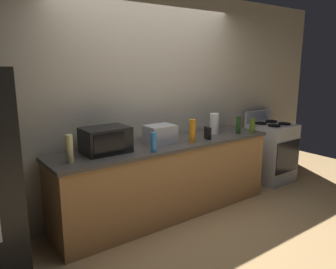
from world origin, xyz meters
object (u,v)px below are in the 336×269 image
object	(u,v)px
bottle_vinegar	(69,149)
toaster_oven	(160,134)
stove_range	(271,152)
paper_towel_roll	(214,124)
bottle_spray_cleaner	(154,142)
bottle_dish_soap	(192,131)
bottle_wine	(238,125)
microwave	(106,140)
cordless_phone	(208,133)
bottle_olive_oil	(252,126)

from	to	relation	value
bottle_vinegar	toaster_oven	bearing A→B (deg)	6.85
toaster_oven	stove_range	bearing A→B (deg)	-1.67
paper_towel_roll	bottle_spray_cleaner	size ratio (longest dim) A/B	1.29
bottle_dish_soap	bottle_wine	size ratio (longest dim) A/B	1.20
paper_towel_roll	microwave	bearing A→B (deg)	-179.92
stove_range	paper_towel_roll	size ratio (longest dim) A/B	4.00
stove_range	toaster_oven	distance (m)	2.14
bottle_vinegar	bottle_spray_cleaner	bearing A→B (deg)	-10.14
microwave	cordless_phone	size ratio (longest dim) A/B	3.20
cordless_phone	bottle_spray_cleaner	bearing A→B (deg)	-153.74
microwave	stove_range	bearing A→B (deg)	-0.99
microwave	bottle_vinegar	bearing A→B (deg)	-163.94
stove_range	paper_towel_roll	distance (m)	1.33
microwave	paper_towel_roll	xyz separation A→B (m)	(1.58, 0.00, 0.00)
stove_range	bottle_wine	bearing A→B (deg)	-171.27
microwave	paper_towel_roll	distance (m)	1.58
toaster_oven	paper_towel_roll	xyz separation A→B (m)	(0.87, -0.01, 0.03)
paper_towel_roll	bottle_spray_cleaner	world-z (taller)	paper_towel_roll
stove_range	bottle_wine	xyz separation A→B (m)	(-0.95, -0.15, 0.55)
bottle_olive_oil	bottle_wine	distance (m)	0.21
bottle_spray_cleaner	paper_towel_roll	bearing A→B (deg)	13.55
bottle_wine	stove_range	bearing A→B (deg)	8.73
bottle_spray_cleaner	bottle_wine	bearing A→B (deg)	3.41
stove_range	bottle_olive_oil	size ratio (longest dim) A/B	5.51
cordless_phone	bottle_vinegar	world-z (taller)	bottle_vinegar
stove_range	paper_towel_roll	bearing A→B (deg)	177.60
bottle_dish_soap	microwave	bearing A→B (deg)	169.01
toaster_oven	bottle_wine	size ratio (longest dim) A/B	1.48
stove_range	bottle_wine	distance (m)	1.11
toaster_oven	bottle_olive_oil	world-z (taller)	toaster_oven
paper_towel_roll	bottle_vinegar	xyz separation A→B (m)	(-2.01, -0.13, 0.00)
toaster_oven	cordless_phone	size ratio (longest dim) A/B	2.27
stove_range	bottle_spray_cleaner	xyz separation A→B (m)	(-2.36, -0.23, 0.54)
stove_range	cordless_phone	xyz separation A→B (m)	(-1.49, -0.13, 0.51)
bottle_olive_oil	bottle_spray_cleaner	world-z (taller)	bottle_spray_cleaner
stove_range	bottle_olive_oil	bearing A→B (deg)	-163.74
bottle_vinegar	microwave	bearing A→B (deg)	16.06
microwave	bottle_vinegar	distance (m)	0.45
toaster_oven	cordless_phone	bearing A→B (deg)	-18.06
cordless_phone	stove_range	bearing A→B (deg)	24.83
bottle_vinegar	bottle_dish_soap	size ratio (longest dim) A/B	0.98
bottle_vinegar	bottle_wine	xyz separation A→B (m)	(2.27, -0.07, -0.02)
bottle_dish_soap	bottle_vinegar	bearing A→B (deg)	177.09
microwave	bottle_wine	world-z (taller)	microwave
bottle_spray_cleaner	bottle_vinegar	size ratio (longest dim) A/B	0.77
microwave	bottle_wine	xyz separation A→B (m)	(1.83, -0.19, -0.02)
cordless_phone	bottle_olive_oil	world-z (taller)	bottle_olive_oil
cordless_phone	bottle_dish_soap	size ratio (longest dim) A/B	0.54
stove_range	bottle_spray_cleaner	size ratio (longest dim) A/B	5.16
cordless_phone	bottle_wine	size ratio (longest dim) A/B	0.65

